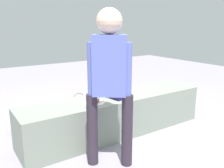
{
  "coord_description": "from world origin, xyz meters",
  "views": [
    {
      "loc": [
        -1.68,
        -2.44,
        1.39
      ],
      "look_at": [
        -0.25,
        -0.27,
        0.75
      ],
      "focal_mm": 38.79,
      "sensor_mm": 36.0,
      "label": 1
    }
  ],
  "objects_px": {
    "gift_bag": "(46,115)",
    "handbag_brown_canvas": "(79,104)",
    "water_bottle_near_gift": "(109,94)",
    "cake_box_white": "(123,97)",
    "adult_standing": "(110,75)",
    "cake_plate": "(95,101)",
    "handbag_black_leather": "(24,124)",
    "child_seated": "(114,80)"
  },
  "relations": [
    {
      "from": "gift_bag",
      "to": "water_bottle_near_gift",
      "type": "relative_size",
      "value": 1.47
    },
    {
      "from": "child_seated",
      "to": "adult_standing",
      "type": "height_order",
      "value": "adult_standing"
    },
    {
      "from": "cake_plate",
      "to": "handbag_black_leather",
      "type": "height_order",
      "value": "cake_plate"
    },
    {
      "from": "cake_plate",
      "to": "gift_bag",
      "type": "height_order",
      "value": "cake_plate"
    },
    {
      "from": "cake_box_white",
      "to": "handbag_black_leather",
      "type": "height_order",
      "value": "handbag_black_leather"
    },
    {
      "from": "cake_box_white",
      "to": "gift_bag",
      "type": "bearing_deg",
      "value": -169.61
    },
    {
      "from": "water_bottle_near_gift",
      "to": "handbag_black_leather",
      "type": "xyz_separation_m",
      "value": [
        -1.72,
        -0.6,
        0.02
      ]
    },
    {
      "from": "handbag_black_leather",
      "to": "cake_box_white",
      "type": "bearing_deg",
      "value": 11.79
    },
    {
      "from": "gift_bag",
      "to": "handbag_black_leather",
      "type": "xyz_separation_m",
      "value": [
        -0.34,
        -0.11,
        -0.02
      ]
    },
    {
      "from": "water_bottle_near_gift",
      "to": "cake_box_white",
      "type": "distance_m",
      "value": 0.28
    },
    {
      "from": "cake_box_white",
      "to": "handbag_black_leather",
      "type": "distance_m",
      "value": 1.95
    },
    {
      "from": "child_seated",
      "to": "gift_bag",
      "type": "bearing_deg",
      "value": 130.2
    },
    {
      "from": "adult_standing",
      "to": "cake_plate",
      "type": "distance_m",
      "value": 0.64
    },
    {
      "from": "cake_plate",
      "to": "handbag_brown_canvas",
      "type": "relative_size",
      "value": 0.76
    },
    {
      "from": "child_seated",
      "to": "gift_bag",
      "type": "relative_size",
      "value": 1.58
    },
    {
      "from": "gift_bag",
      "to": "water_bottle_near_gift",
      "type": "bearing_deg",
      "value": 19.39
    },
    {
      "from": "cake_plate",
      "to": "cake_box_white",
      "type": "distance_m",
      "value": 1.79
    },
    {
      "from": "child_seated",
      "to": "cake_box_white",
      "type": "bearing_deg",
      "value": 49.16
    },
    {
      "from": "gift_bag",
      "to": "handbag_black_leather",
      "type": "relative_size",
      "value": 0.95
    },
    {
      "from": "child_seated",
      "to": "handbag_black_leather",
      "type": "height_order",
      "value": "child_seated"
    },
    {
      "from": "child_seated",
      "to": "adult_standing",
      "type": "bearing_deg",
      "value": -127.68
    },
    {
      "from": "gift_bag",
      "to": "adult_standing",
      "type": "bearing_deg",
      "value": -81.76
    },
    {
      "from": "child_seated",
      "to": "adult_standing",
      "type": "relative_size",
      "value": 0.32
    },
    {
      "from": "handbag_black_leather",
      "to": "gift_bag",
      "type": "bearing_deg",
      "value": 18.11
    },
    {
      "from": "child_seated",
      "to": "water_bottle_near_gift",
      "type": "distance_m",
      "value": 1.58
    },
    {
      "from": "cake_box_white",
      "to": "handbag_brown_canvas",
      "type": "xyz_separation_m",
      "value": [
        -0.94,
        -0.03,
        0.04
      ]
    },
    {
      "from": "child_seated",
      "to": "handbag_black_leather",
      "type": "relative_size",
      "value": 1.51
    },
    {
      "from": "handbag_brown_canvas",
      "to": "gift_bag",
      "type": "bearing_deg",
      "value": -158.3
    },
    {
      "from": "gift_bag",
      "to": "handbag_brown_canvas",
      "type": "height_order",
      "value": "gift_bag"
    },
    {
      "from": "cake_box_white",
      "to": "cake_plate",
      "type": "bearing_deg",
      "value": -137.08
    },
    {
      "from": "gift_bag",
      "to": "handbag_brown_canvas",
      "type": "bearing_deg",
      "value": 21.7
    },
    {
      "from": "gift_bag",
      "to": "handbag_brown_canvas",
      "type": "distance_m",
      "value": 0.69
    },
    {
      "from": "cake_plate",
      "to": "cake_box_white",
      "type": "xyz_separation_m",
      "value": [
        1.26,
        1.18,
        -0.45
      ]
    },
    {
      "from": "child_seated",
      "to": "water_bottle_near_gift",
      "type": "relative_size",
      "value": 2.33
    },
    {
      "from": "child_seated",
      "to": "handbag_brown_canvas",
      "type": "bearing_deg",
      "value": 90.93
    },
    {
      "from": "cake_plate",
      "to": "water_bottle_near_gift",
      "type": "relative_size",
      "value": 1.08
    },
    {
      "from": "cake_box_white",
      "to": "adult_standing",
      "type": "bearing_deg",
      "value": -129.75
    },
    {
      "from": "child_seated",
      "to": "cake_plate",
      "type": "relative_size",
      "value": 2.16
    },
    {
      "from": "adult_standing",
      "to": "gift_bag",
      "type": "distance_m",
      "value": 1.59
    },
    {
      "from": "handbag_black_leather",
      "to": "cake_plate",
      "type": "bearing_deg",
      "value": -50.25
    },
    {
      "from": "water_bottle_near_gift",
      "to": "handbag_brown_canvas",
      "type": "xyz_separation_m",
      "value": [
        -0.74,
        -0.23,
        0.01
      ]
    },
    {
      "from": "adult_standing",
      "to": "cake_plate",
      "type": "bearing_deg",
      "value": 76.97
    }
  ]
}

